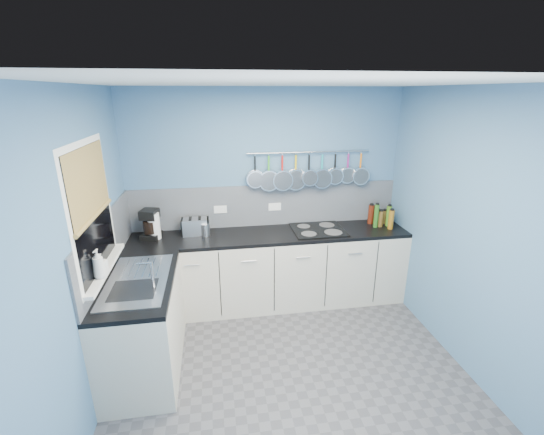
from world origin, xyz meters
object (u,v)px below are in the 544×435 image
object	(u,v)px
toaster	(195,226)
canister	(206,230)
hob	(318,230)
coffee_maker	(150,224)
paper_towel	(154,226)
soap_bottle_a	(98,264)
soap_bottle_b	(101,264)

from	to	relation	value
toaster	canister	world-z (taller)	toaster
hob	coffee_maker	bearing A→B (deg)	178.46
toaster	paper_towel	bearing A→B (deg)	-174.41
soap_bottle_a	toaster	size ratio (longest dim) A/B	0.83
soap_bottle_a	paper_towel	distance (m)	1.18
soap_bottle_a	coffee_maker	distance (m)	1.18
paper_towel	hob	bearing A→B (deg)	-1.24
toaster	hob	distance (m)	1.42
coffee_maker	canister	size ratio (longest dim) A/B	2.33
paper_towel	toaster	distance (m)	0.45
coffee_maker	hob	distance (m)	1.90
hob	canister	bearing A→B (deg)	178.33
soap_bottle_b	soap_bottle_a	bearing A→B (deg)	-90.00
soap_bottle_b	canister	bearing A→B (deg)	53.46
coffee_maker	canister	world-z (taller)	coffee_maker
paper_towel	coffee_maker	world-z (taller)	coffee_maker
canister	paper_towel	bearing A→B (deg)	179.76
toaster	hob	world-z (taller)	toaster
canister	hob	world-z (taller)	canister
paper_towel	soap_bottle_b	bearing A→B (deg)	-102.90
coffee_maker	paper_towel	bearing A→B (deg)	0.45
soap_bottle_b	coffee_maker	distance (m)	1.12
soap_bottle_b	canister	world-z (taller)	soap_bottle_b
paper_towel	canister	bearing A→B (deg)	-0.24
soap_bottle_a	paper_towel	size ratio (longest dim) A/B	0.81
soap_bottle_a	canister	world-z (taller)	soap_bottle_a
soap_bottle_a	soap_bottle_b	xyz separation A→B (m)	(0.00, 0.06, -0.03)
coffee_maker	canister	bearing A→B (deg)	13.83
soap_bottle_b	coffee_maker	world-z (taller)	coffee_maker
soap_bottle_b	paper_towel	size ratio (longest dim) A/B	0.58
hob	paper_towel	bearing A→B (deg)	178.76
coffee_maker	toaster	distance (m)	0.49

